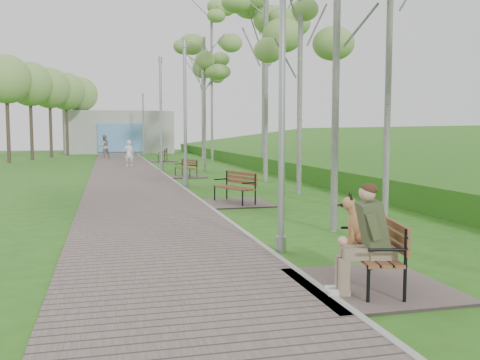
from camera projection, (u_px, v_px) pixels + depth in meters
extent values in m
cube|color=#60524E|center=(130.00, 179.00, 23.15)|extent=(3.50, 67.00, 0.04)
cube|color=#999993|center=(171.00, 178.00, 23.57)|extent=(0.10, 67.00, 0.05)
cube|color=#398020|center=(431.00, 176.00, 25.02)|extent=(14.00, 70.00, 1.60)
cube|color=#9E9E99|center=(119.00, 132.00, 51.53)|extent=(10.00, 5.00, 4.00)
cube|color=#5A8FC9|center=(120.00, 138.00, 49.07)|extent=(4.00, 0.20, 2.60)
cube|color=#60524E|center=(372.00, 285.00, 7.22)|extent=(1.91, 2.12, 0.04)
cube|color=brown|center=(369.00, 252.00, 7.17)|extent=(0.81, 1.66, 0.04)
cube|color=brown|center=(389.00, 231.00, 7.15)|extent=(0.38, 1.57, 0.35)
cube|color=#60524E|center=(236.00, 203.00, 15.49)|extent=(1.87, 2.08, 0.04)
cube|color=brown|center=(234.00, 188.00, 15.44)|extent=(0.99, 1.62, 0.04)
cube|color=brown|center=(241.00, 178.00, 15.55)|extent=(0.59, 1.47, 0.34)
cube|color=#60524E|center=(187.00, 177.00, 24.56)|extent=(1.61, 1.79, 0.04)
cube|color=brown|center=(186.00, 168.00, 24.51)|extent=(0.91, 1.39, 0.04)
cube|color=brown|center=(190.00, 163.00, 24.62)|extent=(0.58, 1.24, 0.30)
cube|color=#60524E|center=(163.00, 161.00, 37.29)|extent=(1.84, 2.05, 0.04)
cube|color=brown|center=(163.00, 155.00, 37.24)|extent=(0.78, 1.60, 0.04)
cube|color=brown|center=(166.00, 151.00, 37.22)|extent=(0.37, 1.51, 0.34)
cylinder|color=#9A9DA2|center=(281.00, 244.00, 9.29)|extent=(0.19, 0.19, 0.28)
cylinder|color=#9A9DA2|center=(282.00, 117.00, 9.09)|extent=(0.11, 0.11, 4.67)
cylinder|color=#9A9DA2|center=(186.00, 182.00, 20.34)|extent=(0.21, 0.21, 0.32)
cylinder|color=#9A9DA2|center=(185.00, 117.00, 20.11)|extent=(0.13, 0.13, 5.28)
cylinder|color=#9A9DA2|center=(184.00, 44.00, 19.86)|extent=(0.19, 0.19, 0.26)
cylinder|color=#9A9DA2|center=(162.00, 168.00, 28.08)|extent=(0.23, 0.23, 0.34)
cylinder|color=#9A9DA2|center=(161.00, 116.00, 27.84)|extent=(0.14, 0.14, 5.73)
cylinder|color=#9A9DA2|center=(160.00, 60.00, 27.57)|extent=(0.21, 0.21, 0.29)
cylinder|color=#9A9DA2|center=(144.00, 154.00, 46.16)|extent=(0.20, 0.20, 0.31)
cylinder|color=#9A9DA2|center=(143.00, 126.00, 45.94)|extent=(0.12, 0.12, 5.12)
cylinder|color=#9A9DA2|center=(143.00, 95.00, 45.70)|extent=(0.18, 0.18, 0.26)
imported|color=silver|center=(129.00, 153.00, 31.44)|extent=(0.60, 0.42, 1.58)
imported|color=gray|center=(104.00, 147.00, 41.48)|extent=(1.07, 0.96, 1.82)
cylinder|color=silver|center=(390.00, 32.00, 12.74)|extent=(0.16, 0.16, 8.90)
cylinder|color=silver|center=(336.00, 63.00, 10.88)|extent=(0.15, 0.15, 6.96)
cylinder|color=silver|center=(300.00, 91.00, 17.57)|extent=(0.16, 0.16, 6.83)
ellipsoid|color=#7CA650|center=(300.00, 23.00, 17.37)|extent=(2.24, 2.24, 3.00)
cylinder|color=silver|center=(266.00, 75.00, 21.75)|extent=(0.20, 0.20, 8.74)
ellipsoid|color=#7CA650|center=(266.00, 5.00, 21.50)|extent=(2.86, 2.86, 3.84)
cylinder|color=silver|center=(263.00, 84.00, 27.16)|extent=(0.20, 0.20, 9.00)
ellipsoid|color=#7CA650|center=(264.00, 26.00, 26.90)|extent=(2.83, 2.83, 3.96)
cylinder|color=silver|center=(205.00, 105.00, 27.57)|extent=(0.16, 0.16, 6.90)
ellipsoid|color=#7CA650|center=(204.00, 62.00, 27.37)|extent=(2.26, 2.26, 3.03)
cylinder|color=silver|center=(212.00, 83.00, 36.80)|extent=(0.18, 0.18, 10.79)
ellipsoid|color=#7CA650|center=(212.00, 32.00, 36.48)|extent=(2.63, 2.63, 4.75)
cylinder|color=silver|center=(203.00, 100.00, 37.19)|extent=(0.18, 0.18, 8.53)
ellipsoid|color=#7CA650|center=(202.00, 60.00, 36.94)|extent=(2.64, 2.64, 3.75)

